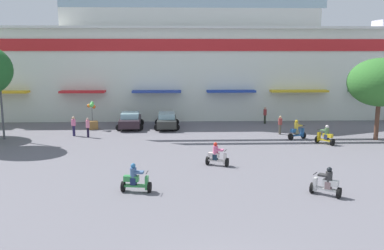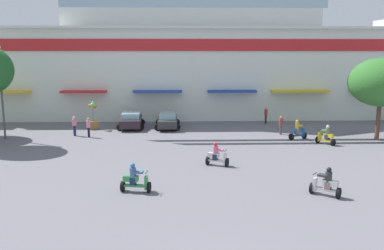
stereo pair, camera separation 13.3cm
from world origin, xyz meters
TOP-DOWN VIEW (x-y plane):
  - ground_plane at (0.00, 13.00)m, footprint 128.00×128.00m
  - colonial_building at (0.00, 35.77)m, footprint 43.36×15.81m
  - plaza_tree_1 at (14.31, 20.66)m, footprint 4.92×5.04m
  - parked_car_0 at (-5.79, 26.52)m, footprint 2.59×4.31m
  - parked_car_1 at (-2.43, 26.48)m, footprint 2.36×4.52m
  - scooter_rider_0 at (9.71, 19.26)m, footprint 1.30×1.44m
  - scooter_rider_1 at (5.71, 8.18)m, footprint 1.45×1.28m
  - scooter_rider_2 at (8.09, 21.12)m, footprint 1.52×1.06m
  - scooter_rider_4 at (0.94, 13.69)m, footprint 1.47×0.98m
  - scooter_rider_5 at (-3.56, 9.05)m, footprint 1.53×0.70m
  - pedestrian_0 at (-8.77, 22.46)m, footprint 0.35×0.35m
  - pedestrian_1 at (7.24, 23.14)m, footprint 0.47×0.47m
  - pedestrian_2 at (7.09, 28.45)m, footprint 0.40×0.40m
  - pedestrian_3 at (-10.08, 23.08)m, footprint 0.46×0.46m
  - streetlamp_near at (-15.32, 21.92)m, footprint 0.40×0.40m
  - balloon_vendor_cart at (-9.14, 26.04)m, footprint 1.05×0.88m

SIDE VIEW (x-z plane):
  - ground_plane at x=0.00m, z-range 0.00..0.00m
  - scooter_rider_4 at x=0.94m, z-range -0.13..1.32m
  - scooter_rider_1 at x=5.71m, z-range -0.13..1.32m
  - scooter_rider_5 at x=-3.56m, z-range -0.13..1.34m
  - scooter_rider_0 at x=9.71m, z-range -0.12..1.37m
  - scooter_rider_2 at x=8.09m, z-range -0.13..1.45m
  - parked_car_1 at x=-2.43m, z-range 0.02..1.41m
  - parked_car_0 at x=-5.79m, z-range 0.01..1.45m
  - balloon_vendor_cart at x=-9.14m, z-range -0.36..2.14m
  - pedestrian_1 at x=7.24m, z-range 0.11..1.70m
  - pedestrian_0 at x=-8.77m, z-range 0.12..1.74m
  - pedestrian_3 at x=-10.08m, z-range 0.12..1.75m
  - pedestrian_2 at x=7.09m, z-range 0.12..1.75m
  - streetlamp_near at x=-15.32m, z-range 0.58..7.98m
  - plaza_tree_1 at x=14.31m, z-range 1.34..7.79m
  - colonial_building at x=0.00m, z-range -1.42..18.11m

